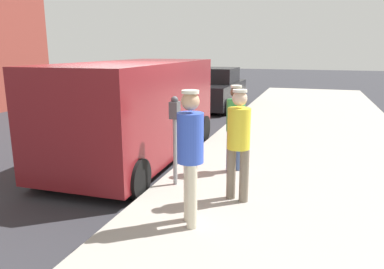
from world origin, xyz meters
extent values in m
plane|color=#2D2D33|center=(0.00, 0.00, 0.00)|extent=(80.00, 80.00, 0.00)
cube|color=#9E998E|center=(3.50, 0.00, 0.07)|extent=(5.00, 32.00, 0.15)
cylinder|color=gray|center=(1.35, -0.92, 0.72)|extent=(0.07, 0.07, 1.15)
cube|color=#4C4C51|center=(1.35, -0.92, 1.44)|extent=(0.14, 0.18, 0.28)
sphere|color=#47474C|center=(1.35, -0.92, 1.61)|extent=(0.12, 0.12, 0.12)
cylinder|color=#726656|center=(2.59, -1.27, 0.56)|extent=(0.14, 0.14, 0.82)
cylinder|color=#726656|center=(2.38, -1.21, 0.56)|extent=(0.14, 0.14, 0.82)
cylinder|color=yellow|center=(2.48, -1.24, 1.27)|extent=(0.34, 0.34, 0.61)
sphere|color=beige|center=(2.48, -1.24, 1.72)|extent=(0.22, 0.22, 0.22)
cylinder|color=silver|center=(2.48, -1.24, 1.83)|extent=(0.21, 0.21, 0.04)
cylinder|color=#4C608C|center=(2.23, 0.19, 0.54)|extent=(0.14, 0.14, 0.78)
cylinder|color=#4C608C|center=(2.09, 0.01, 0.54)|extent=(0.14, 0.14, 0.78)
cylinder|color=green|center=(2.16, 0.10, 1.22)|extent=(0.34, 0.34, 0.59)
sphere|color=brown|center=(2.16, 0.10, 1.65)|extent=(0.21, 0.21, 0.21)
cylinder|color=silver|center=(2.16, 0.10, 1.76)|extent=(0.20, 0.20, 0.04)
cylinder|color=beige|center=(2.11, -2.31, 0.58)|extent=(0.14, 0.14, 0.85)
cylinder|color=beige|center=(2.00, -2.12, 0.58)|extent=(0.14, 0.14, 0.85)
cylinder|color=blue|center=(2.06, -2.22, 1.32)|extent=(0.34, 0.34, 0.64)
sphere|color=tan|center=(2.06, -2.22, 1.79)|extent=(0.23, 0.23, 0.23)
cylinder|color=silver|center=(2.06, -2.22, 1.91)|extent=(0.22, 0.22, 0.04)
cube|color=maroon|center=(-0.15, 0.68, 1.17)|extent=(2.11, 5.24, 1.96)
cube|color=black|center=(-0.10, -1.77, 1.56)|extent=(1.84, 0.12, 0.88)
cylinder|color=black|center=(0.84, -1.35, 0.34)|extent=(0.23, 0.68, 0.68)
cylinder|color=black|center=(-1.06, -1.39, 0.34)|extent=(0.23, 0.68, 0.68)
cylinder|color=black|center=(0.76, 2.75, 0.34)|extent=(0.23, 0.68, 0.68)
cylinder|color=black|center=(-1.14, 2.71, 0.34)|extent=(0.23, 0.68, 0.68)
cube|color=black|center=(-0.41, 8.37, 0.61)|extent=(1.84, 4.41, 0.89)
cube|color=black|center=(-0.41, 8.59, 1.35)|extent=(1.61, 1.99, 0.60)
cylinder|color=black|center=(0.44, 6.71, 0.30)|extent=(0.22, 0.60, 0.60)
cylinder|color=black|center=(-1.28, 6.72, 0.30)|extent=(0.22, 0.60, 0.60)
cylinder|color=black|center=(0.45, 10.01, 0.30)|extent=(0.22, 0.60, 0.60)
cylinder|color=black|center=(-1.27, 10.02, 0.30)|extent=(0.22, 0.60, 0.60)
camera|label=1|loc=(3.48, -6.47, 2.42)|focal=34.25mm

